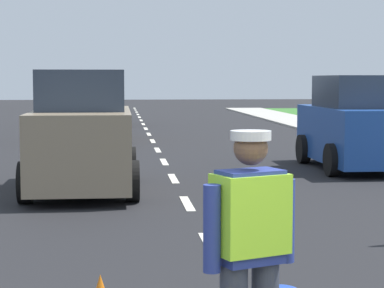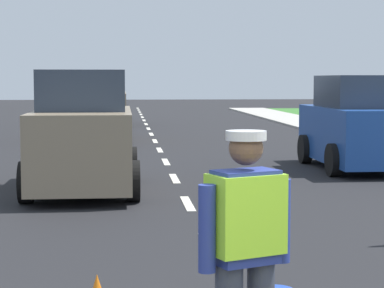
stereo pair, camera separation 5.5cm
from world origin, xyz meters
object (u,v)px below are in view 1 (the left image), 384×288
Objects in this scene: car_parked_far at (356,126)px; car_oncoming_second at (96,108)px; road_worker at (252,245)px; car_oncoming_third at (103,102)px; car_oncoming_lead at (83,135)px.

car_oncoming_second is at bearing 125.52° from car_parked_far.
car_oncoming_second reaches higher than road_worker.
car_parked_far reaches higher than road_worker.
car_oncoming_third is 17.40m from car_parked_far.
car_oncoming_lead is at bearing 99.80° from road_worker.
car_oncoming_second is 1.07× the size of car_oncoming_lead.
car_parked_far is 0.99× the size of car_oncoming_lead.
road_worker is 19.74m from car_oncoming_second.
road_worker is 8.74m from car_oncoming_lead.
car_oncoming_third is at bearing 90.03° from car_oncoming_lead.
car_oncoming_lead is (0.01, -19.08, 0.01)m from car_oncoming_third.
car_parked_far is at bearing -70.23° from car_oncoming_third.
road_worker is at bearing -85.41° from car_oncoming_second.
car_oncoming_second reaches higher than car_oncoming_third.
car_oncoming_third is 1.10× the size of car_parked_far.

